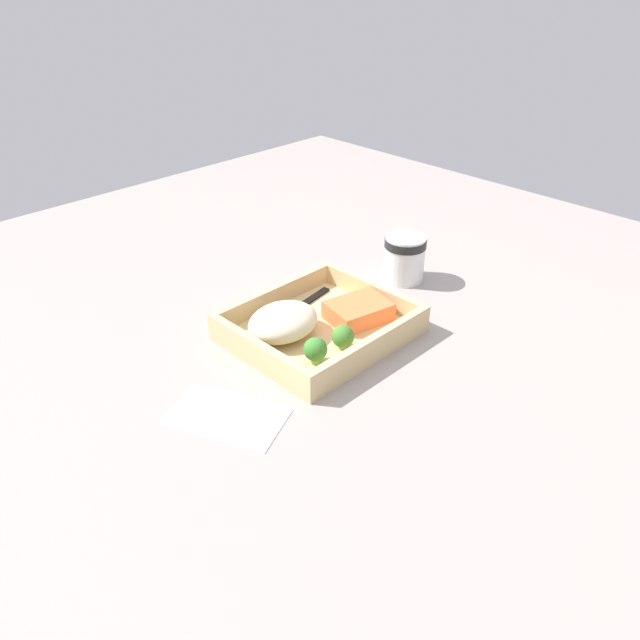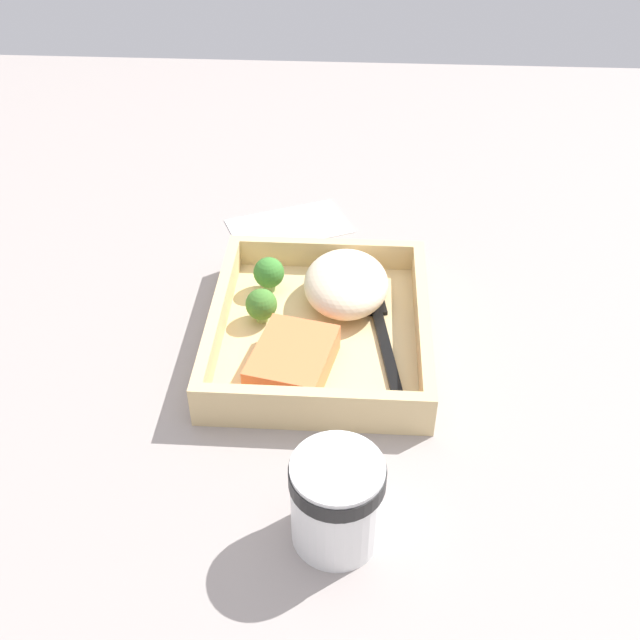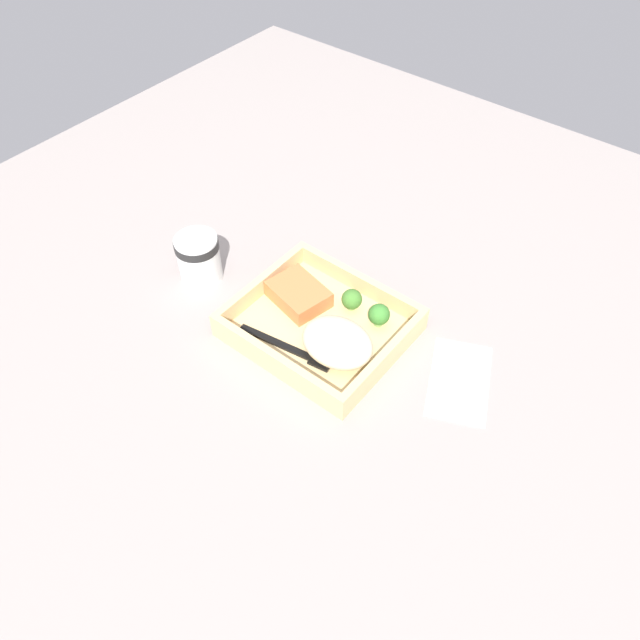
% 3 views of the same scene
% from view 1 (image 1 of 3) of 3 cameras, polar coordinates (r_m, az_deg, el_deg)
% --- Properties ---
extents(ground_plane, '(1.60, 1.60, 0.02)m').
position_cam_1_polar(ground_plane, '(0.96, 0.00, -1.89)').
color(ground_plane, gray).
extents(takeout_tray, '(0.25, 0.22, 0.01)m').
position_cam_1_polar(takeout_tray, '(0.95, 0.00, -1.08)').
color(takeout_tray, '#D1B47D').
rests_on(takeout_tray, ground_plane).
extents(tray_rim, '(0.25, 0.22, 0.03)m').
position_cam_1_polar(tray_rim, '(0.94, 0.00, 0.05)').
color(tray_rim, '#D1B47D').
rests_on(tray_rim, takeout_tray).
extents(salmon_fillet, '(0.10, 0.09, 0.03)m').
position_cam_1_polar(salmon_fillet, '(0.96, 3.53, 0.83)').
color(salmon_fillet, orange).
rests_on(salmon_fillet, takeout_tray).
extents(mashed_potatoes, '(0.11, 0.09, 0.05)m').
position_cam_1_polar(mashed_potatoes, '(0.92, -3.40, -0.17)').
color(mashed_potatoes, beige).
rests_on(mashed_potatoes, takeout_tray).
extents(broccoli_floret_1, '(0.03, 0.03, 0.04)m').
position_cam_1_polar(broccoli_floret_1, '(0.86, -0.43, -2.74)').
color(broccoli_floret_1, '#759D57').
rests_on(broccoli_floret_1, takeout_tray).
extents(broccoli_floret_2, '(0.03, 0.03, 0.04)m').
position_cam_1_polar(broccoli_floret_2, '(0.89, 2.11, -1.54)').
color(broccoli_floret_2, '#7E9F57').
rests_on(broccoli_floret_2, takeout_tray).
extents(fork, '(0.16, 0.04, 0.00)m').
position_cam_1_polar(fork, '(0.99, -2.43, 0.84)').
color(fork, black).
rests_on(fork, takeout_tray).
extents(paper_cup, '(0.07, 0.07, 0.08)m').
position_cam_1_polar(paper_cup, '(1.10, 7.74, 5.85)').
color(paper_cup, white).
rests_on(paper_cup, ground_plane).
extents(receipt_slip, '(0.14, 0.17, 0.00)m').
position_cam_1_polar(receipt_slip, '(0.81, -8.53, -8.70)').
color(receipt_slip, white).
rests_on(receipt_slip, ground_plane).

